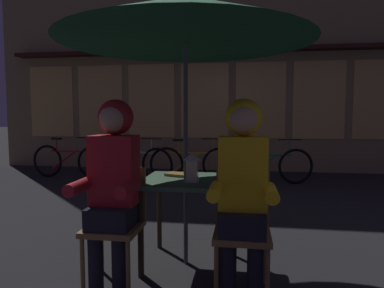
% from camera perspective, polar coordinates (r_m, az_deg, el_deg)
% --- Properties ---
extents(ground_plane, '(60.00, 60.00, 0.00)m').
position_cam_1_polar(ground_plane, '(3.18, -1.01, -18.95)').
color(ground_plane, '#232326').
extents(cafe_table, '(0.72, 0.72, 0.74)m').
position_cam_1_polar(cafe_table, '(2.98, -1.03, -7.66)').
color(cafe_table, '#42664C').
rests_on(cafe_table, ground_plane).
extents(patio_umbrella, '(2.10, 2.10, 2.31)m').
position_cam_1_polar(patio_umbrella, '(3.01, -1.08, 19.73)').
color(patio_umbrella, '#4C4C51').
rests_on(patio_umbrella, ground_plane).
extents(lantern, '(0.11, 0.11, 0.23)m').
position_cam_1_polar(lantern, '(2.82, 0.03, -3.77)').
color(lantern, white).
rests_on(lantern, cafe_table).
extents(chair_left, '(0.40, 0.40, 0.87)m').
position_cam_1_polar(chair_left, '(2.80, -12.28, -11.78)').
color(chair_left, olive).
rests_on(chair_left, ground_plane).
extents(chair_right, '(0.40, 0.40, 0.87)m').
position_cam_1_polar(chair_right, '(2.63, 8.25, -12.82)').
color(chair_right, olive).
rests_on(chair_right, ground_plane).
extents(person_left_hooded, '(0.45, 0.56, 1.40)m').
position_cam_1_polar(person_left_hooded, '(2.66, -12.85, -4.74)').
color(person_left_hooded, black).
rests_on(person_left_hooded, ground_plane).
extents(person_right_hooded, '(0.45, 0.56, 1.40)m').
position_cam_1_polar(person_right_hooded, '(2.49, 8.34, -5.35)').
color(person_right_hooded, black).
rests_on(person_right_hooded, ground_plane).
extents(shopfront_building, '(10.00, 0.93, 6.20)m').
position_cam_1_polar(shopfront_building, '(8.51, 2.36, 17.08)').
color(shopfront_building, '#937A56').
rests_on(shopfront_building, ground_plane).
extents(bicycle_nearest, '(1.68, 0.17, 0.84)m').
position_cam_1_polar(bicycle_nearest, '(7.49, -19.48, -2.62)').
color(bicycle_nearest, black).
rests_on(bicycle_nearest, ground_plane).
extents(bicycle_second, '(1.65, 0.43, 0.84)m').
position_cam_1_polar(bicycle_second, '(6.92, -9.53, -3.00)').
color(bicycle_second, black).
rests_on(bicycle_second, ground_plane).
extents(bicycle_third, '(1.68, 0.22, 0.84)m').
position_cam_1_polar(bicycle_third, '(6.70, 0.11, -3.19)').
color(bicycle_third, black).
rests_on(bicycle_third, ground_plane).
extents(bicycle_fourth, '(1.65, 0.40, 0.84)m').
position_cam_1_polar(bicycle_fourth, '(6.56, 12.44, -3.48)').
color(bicycle_fourth, black).
rests_on(bicycle_fourth, ground_plane).
extents(book, '(0.24, 0.20, 0.02)m').
position_cam_1_polar(book, '(3.11, -2.34, -5.03)').
color(book, olive).
rests_on(book, cafe_table).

